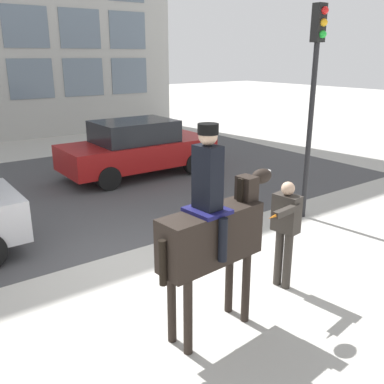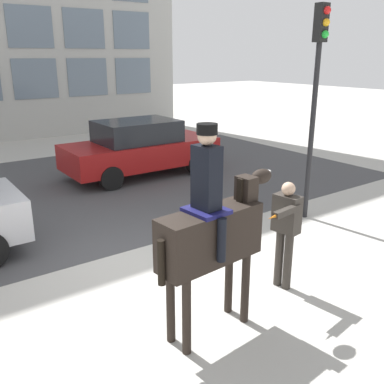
{
  "view_description": "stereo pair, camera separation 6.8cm",
  "coord_description": "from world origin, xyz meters",
  "px_view_note": "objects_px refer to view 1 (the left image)",
  "views": [
    {
      "loc": [
        -3.1,
        -5.99,
        3.44
      ],
      "look_at": [
        0.28,
        -1.35,
        1.6
      ],
      "focal_mm": 40.0,
      "sensor_mm": 36.0,
      "label": 1
    },
    {
      "loc": [
        -3.04,
        -6.03,
        3.44
      ],
      "look_at": [
        0.28,
        -1.35,
        1.6
      ],
      "focal_mm": 40.0,
      "sensor_mm": 36.0,
      "label": 2
    }
  ],
  "objects_px": {
    "street_car_far_lane": "(137,148)",
    "pedestrian_bystander": "(285,227)",
    "traffic_light": "(314,82)",
    "mounted_horse_lead": "(213,230)"
  },
  "relations": [
    {
      "from": "traffic_light",
      "to": "street_car_far_lane",
      "type": "bearing_deg",
      "value": 103.75
    },
    {
      "from": "street_car_far_lane",
      "to": "traffic_light",
      "type": "bearing_deg",
      "value": -76.25
    },
    {
      "from": "mounted_horse_lead",
      "to": "street_car_far_lane",
      "type": "bearing_deg",
      "value": 62.8
    },
    {
      "from": "mounted_horse_lead",
      "to": "pedestrian_bystander",
      "type": "relative_size",
      "value": 1.6
    },
    {
      "from": "traffic_light",
      "to": "mounted_horse_lead",
      "type": "bearing_deg",
      "value": -154.42
    },
    {
      "from": "pedestrian_bystander",
      "to": "traffic_light",
      "type": "distance_m",
      "value": 3.75
    },
    {
      "from": "pedestrian_bystander",
      "to": "traffic_light",
      "type": "bearing_deg",
      "value": -154.1
    },
    {
      "from": "mounted_horse_lead",
      "to": "street_car_far_lane",
      "type": "relative_size",
      "value": 0.6
    },
    {
      "from": "pedestrian_bystander",
      "to": "mounted_horse_lead",
      "type": "bearing_deg",
      "value": -0.27
    },
    {
      "from": "street_car_far_lane",
      "to": "pedestrian_bystander",
      "type": "bearing_deg",
      "value": -101.19
    }
  ]
}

